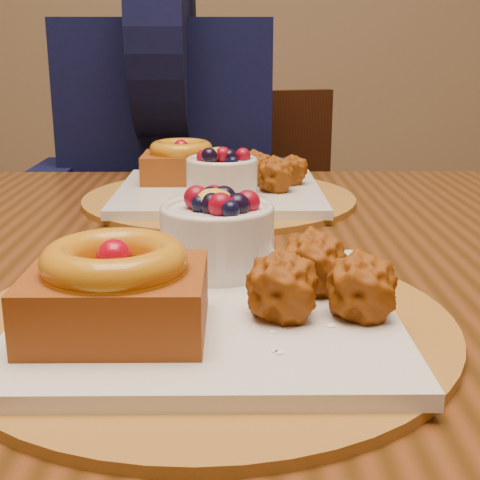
# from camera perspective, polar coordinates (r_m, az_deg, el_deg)

# --- Properties ---
(dining_table) EXTENTS (1.60, 0.90, 0.76)m
(dining_table) POSITION_cam_1_polar(r_m,az_deg,el_deg) (0.76, -2.04, -6.15)
(dining_table) COLOR #37200A
(dining_table) RESTS_ON ground
(place_setting_near) EXTENTS (0.38, 0.38, 0.09)m
(place_setting_near) POSITION_cam_1_polar(r_m,az_deg,el_deg) (0.52, -3.15, -4.24)
(place_setting_near) COLOR brown
(place_setting_near) RESTS_ON dining_table
(place_setting_far) EXTENTS (0.38, 0.38, 0.09)m
(place_setting_far) POSITION_cam_1_polar(r_m,az_deg,el_deg) (0.93, -1.96, 4.80)
(place_setting_far) COLOR brown
(place_setting_far) RESTS_ON dining_table
(chair_far) EXTENTS (0.52, 0.52, 0.87)m
(chair_far) POSITION_cam_1_polar(r_m,az_deg,el_deg) (1.45, 1.54, -3.19)
(chair_far) COLOR black
(chair_far) RESTS_ON ground
(diner) EXTENTS (0.48, 0.47, 0.78)m
(diner) POSITION_cam_1_polar(r_m,az_deg,el_deg) (1.30, -6.18, 10.37)
(diner) COLOR black
(diner) RESTS_ON ground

